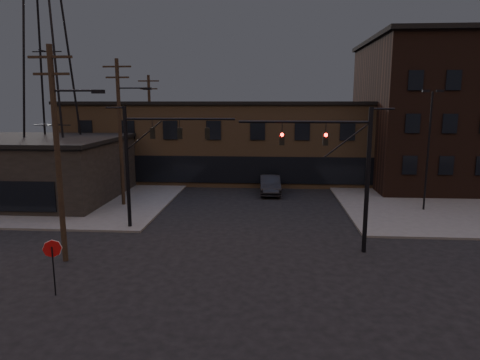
# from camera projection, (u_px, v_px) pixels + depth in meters

# --- Properties ---
(ground) EXTENTS (140.00, 140.00, 0.00)m
(ground) POSITION_uv_depth(u_px,v_px,m) (243.00, 282.00, 19.94)
(ground) COLOR black
(ground) RESTS_ON ground
(sidewalk_nw) EXTENTS (30.00, 30.00, 0.15)m
(sidewalk_nw) POSITION_uv_depth(u_px,v_px,m) (39.00, 184.00, 43.04)
(sidewalk_nw) COLOR #474744
(sidewalk_nw) RESTS_ON ground
(building_row) EXTENTS (40.00, 12.00, 8.00)m
(building_row) POSITION_uv_depth(u_px,v_px,m) (259.00, 141.00, 46.69)
(building_row) COLOR brown
(building_row) RESTS_ON ground
(building_right) EXTENTS (22.00, 16.00, 14.00)m
(building_right) POSITION_uv_depth(u_px,v_px,m) (479.00, 115.00, 42.66)
(building_right) COLOR black
(building_right) RESTS_ON ground
(building_left) EXTENTS (16.00, 12.00, 5.00)m
(building_left) POSITION_uv_depth(u_px,v_px,m) (22.00, 170.00, 36.57)
(building_left) COLOR black
(building_left) RESTS_ON ground
(traffic_signal_near) EXTENTS (7.12, 0.24, 8.00)m
(traffic_signal_near) POSITION_uv_depth(u_px,v_px,m) (347.00, 164.00, 23.09)
(traffic_signal_near) COLOR black
(traffic_signal_near) RESTS_ON ground
(traffic_signal_far) EXTENTS (7.12, 0.24, 8.00)m
(traffic_signal_far) POSITION_uv_depth(u_px,v_px,m) (146.00, 153.00, 27.35)
(traffic_signal_far) COLOR black
(traffic_signal_far) RESTS_ON ground
(stop_sign) EXTENTS (0.72, 0.33, 2.48)m
(stop_sign) POSITION_uv_depth(u_px,v_px,m) (53.00, 255.00, 18.21)
(stop_sign) COLOR black
(stop_sign) RESTS_ON ground
(utility_pole_near) EXTENTS (3.70, 0.28, 11.00)m
(utility_pole_near) POSITION_uv_depth(u_px,v_px,m) (58.00, 150.00, 21.50)
(utility_pole_near) COLOR black
(utility_pole_near) RESTS_ON ground
(utility_pole_mid) EXTENTS (3.70, 0.28, 11.50)m
(utility_pole_mid) POSITION_uv_depth(u_px,v_px,m) (121.00, 130.00, 33.29)
(utility_pole_mid) COLOR black
(utility_pole_mid) RESTS_ON ground
(utility_pole_far) EXTENTS (2.20, 0.28, 11.00)m
(utility_pole_far) POSITION_uv_depth(u_px,v_px,m) (150.00, 126.00, 45.20)
(utility_pole_far) COLOR black
(utility_pole_far) RESTS_ON ground
(transmission_tower) EXTENTS (7.00, 7.00, 25.00)m
(transmission_tower) POSITION_uv_depth(u_px,v_px,m) (47.00, 52.00, 36.60)
(transmission_tower) COLOR black
(transmission_tower) RESTS_ON ground
(lot_light_a) EXTENTS (1.50, 0.28, 9.14)m
(lot_light_a) POSITION_uv_depth(u_px,v_px,m) (429.00, 139.00, 31.78)
(lot_light_a) COLOR black
(lot_light_a) RESTS_ON ground
(lot_light_b) EXTENTS (1.50, 0.28, 9.14)m
(lot_light_b) POSITION_uv_depth(u_px,v_px,m) (480.00, 135.00, 36.27)
(lot_light_b) COLOR black
(lot_light_b) RESTS_ON ground
(parked_car_lot_a) EXTENTS (4.70, 3.23, 1.49)m
(parked_car_lot_a) POSITION_uv_depth(u_px,v_px,m) (401.00, 183.00, 39.20)
(parked_car_lot_a) COLOR black
(parked_car_lot_a) RESTS_ON sidewalk_ne
(parked_car_lot_b) EXTENTS (4.11, 1.83, 1.17)m
(parked_car_lot_b) POSITION_uv_depth(u_px,v_px,m) (431.00, 188.00, 37.77)
(parked_car_lot_b) COLOR #A5A5A7
(parked_car_lot_b) RESTS_ON sidewalk_ne
(car_crossing) EXTENTS (1.96, 5.18, 1.69)m
(car_crossing) POSITION_uv_depth(u_px,v_px,m) (270.00, 184.00, 38.95)
(car_crossing) COLOR black
(car_crossing) RESTS_ON ground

